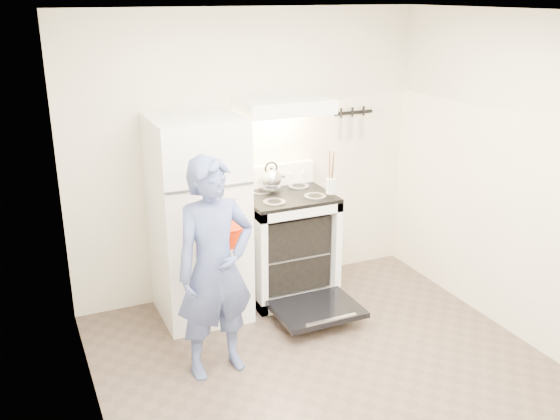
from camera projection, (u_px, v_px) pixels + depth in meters
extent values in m
plane|color=brown|center=(345.00, 387.00, 4.36)|extent=(3.60, 3.60, 0.00)
cube|color=beige|center=(248.00, 155.00, 5.49)|extent=(3.20, 0.02, 2.50)
cube|color=white|center=(199.00, 219.00, 5.10)|extent=(0.70, 0.70, 1.70)
cube|color=white|center=(287.00, 247.00, 5.56)|extent=(0.76, 0.65, 0.92)
cube|color=black|center=(287.00, 196.00, 5.41)|extent=(0.76, 0.65, 0.03)
cube|color=white|center=(274.00, 175.00, 5.61)|extent=(0.76, 0.07, 0.20)
cube|color=black|center=(317.00, 309.00, 5.16)|extent=(0.70, 0.54, 0.04)
cube|color=gray|center=(287.00, 249.00, 5.57)|extent=(0.60, 0.52, 0.01)
cube|color=white|center=(284.00, 106.00, 5.21)|extent=(0.76, 0.50, 0.12)
cube|color=black|center=(353.00, 113.00, 5.78)|extent=(0.40, 0.02, 0.03)
cylinder|color=#836149|center=(287.00, 248.00, 5.55)|extent=(0.31, 0.31, 0.02)
cylinder|color=silver|center=(331.00, 186.00, 5.32)|extent=(0.11, 0.11, 0.13)
imported|color=navy|center=(215.00, 269.00, 4.31)|extent=(0.62, 0.45, 1.60)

